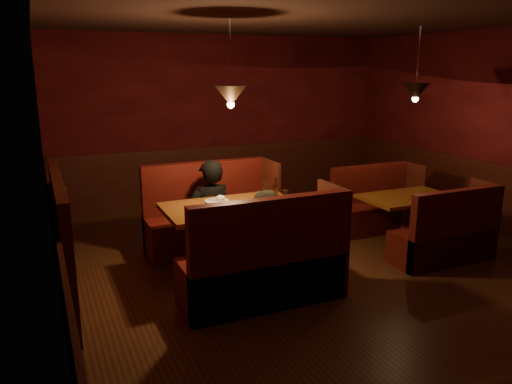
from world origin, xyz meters
name	(u,v)px	position (x,y,z in m)	size (l,w,h in m)	color
room	(308,184)	(-0.28, 0.04, 1.05)	(6.02, 7.02, 2.92)	#3C1E0F
main_table	(233,221)	(-1.08, 0.33, 0.64)	(1.54, 0.93, 1.08)	brown
main_bench_far	(211,222)	(-1.06, 1.20, 0.37)	(1.69, 0.60, 1.15)	#510F0C
main_bench_near	(267,270)	(-1.06, -0.55, 0.37)	(1.69, 0.60, 1.15)	#510F0C
second_table	(407,209)	(1.41, 0.29, 0.51)	(1.21, 0.77, 0.68)	brown
second_bench_far	(375,209)	(1.44, 1.01, 0.30)	(1.34, 0.50, 0.96)	#510F0C
second_bench_near	(447,239)	(1.44, -0.43, 0.30)	(1.34, 0.50, 0.96)	#510F0C
diner_a	(210,195)	(-1.14, 0.97, 0.80)	(0.58, 0.38, 1.60)	black
diner_b	(270,226)	(-0.92, -0.31, 0.74)	(0.72, 0.56, 1.47)	#403B32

